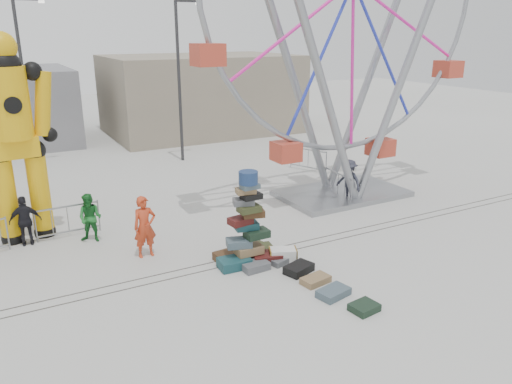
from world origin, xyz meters
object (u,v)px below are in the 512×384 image
barricade_dummy_c (68,221)px  pedestrian_red (145,227)px  barricade_wheel_front (338,186)px  suitcase_tower (248,237)px  pedestrian_green (90,218)px  crash_test_dummy (14,132)px  barricade_wheel_back (308,160)px  pedestrian_black (25,221)px  lamp_post_right (181,73)px  steamer_trunk (283,255)px  lamp_post_left (25,76)px  pedestrian_grey (349,181)px  ferris_wheel (352,13)px

barricade_dummy_c → pedestrian_red: bearing=-58.5°
barricade_dummy_c → barricade_wheel_front: size_ratio=1.00×
barricade_dummy_c → suitcase_tower: bearing=-48.7°
suitcase_tower → pedestrian_green: suitcase_tower is taller
suitcase_tower → crash_test_dummy: bearing=144.2°
suitcase_tower → pedestrian_red: bearing=150.1°
pedestrian_red → barricade_wheel_back: bearing=29.1°
suitcase_tower → pedestrian_black: bearing=147.8°
lamp_post_right → steamer_trunk: 13.69m
lamp_post_left → barricade_dummy_c: (-0.01, -9.93, -3.93)m
lamp_post_left → pedestrian_red: bearing=-81.9°
barricade_dummy_c → barricade_wheel_back: bearing=12.2°
lamp_post_left → steamer_trunk: 16.36m
steamer_trunk → barricade_wheel_front: 6.31m
lamp_post_right → pedestrian_grey: (3.35, -9.52, -3.62)m
lamp_post_right → pedestrian_green: (-6.43, -8.69, -3.68)m
lamp_post_left → suitcase_tower: (4.32, -14.45, -3.70)m
barricade_wheel_front → suitcase_tower: bearing=126.4°
steamer_trunk → barricade_wheel_front: size_ratio=0.40×
pedestrian_black → pedestrian_grey: size_ratio=0.94×
lamp_post_left → barricade_wheel_front: (10.24, -10.99, -3.93)m
ferris_wheel → pedestrian_red: size_ratio=7.69×
pedestrian_red → lamp_post_left: bearing=96.8°
crash_test_dummy → ferris_wheel: (11.82, -1.30, 3.61)m
pedestrian_black → suitcase_tower: bearing=147.1°
steamer_trunk → ferris_wheel: bearing=61.0°
lamp_post_left → lamp_post_right: bearing=-15.9°
barricade_wheel_back → lamp_post_right: bearing=-161.6°
lamp_post_right → pedestrian_black: lamp_post_right is taller
pedestrian_black → crash_test_dummy: bearing=-92.1°
barricade_wheel_back → ferris_wheel: bearing=-38.1°
lamp_post_left → barricade_wheel_back: lamp_post_left is taller
crash_test_dummy → barricade_wheel_front: crash_test_dummy is taller
barricade_wheel_back → pedestrian_grey: 4.78m
suitcase_tower → lamp_post_left: bearing=112.7°
suitcase_tower → barricade_wheel_back: 10.45m
lamp_post_right → steamer_trunk: size_ratio=9.92×
steamer_trunk → pedestrian_grey: size_ratio=0.47×
pedestrian_green → pedestrian_grey: size_ratio=0.92×
ferris_wheel → barricade_wheel_front: (-0.37, -0.20, -6.61)m
lamp_post_left → barricade_wheel_back: bearing=-30.9°
barricade_wheel_back → pedestrian_red: (-9.75, -5.72, 0.40)m
barricade_dummy_c → pedestrian_green: size_ratio=1.25×
pedestrian_black → ferris_wheel: bearing=-178.3°
lamp_post_right → pedestrian_red: 12.34m
suitcase_tower → steamer_trunk: 1.21m
suitcase_tower → barricade_wheel_back: (7.23, 7.54, -0.23)m
pedestrian_green → pedestrian_black: pedestrian_black is taller
lamp_post_right → pedestrian_green: bearing=-126.5°
crash_test_dummy → barricade_wheel_back: bearing=4.9°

